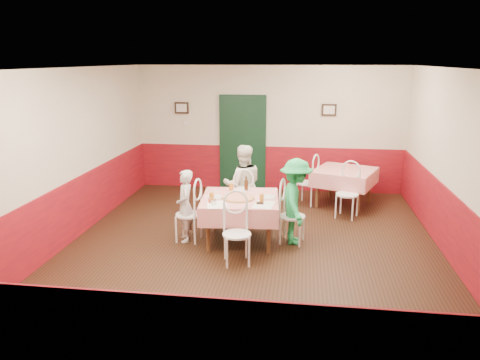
# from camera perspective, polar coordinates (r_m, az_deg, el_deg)

# --- Properties ---
(floor) EXTENTS (7.00, 7.00, 0.00)m
(floor) POSITION_cam_1_polar(r_m,az_deg,el_deg) (7.59, 1.44, -8.17)
(floor) COLOR black
(floor) RESTS_ON ground
(ceiling) EXTENTS (7.00, 7.00, 0.00)m
(ceiling) POSITION_cam_1_polar(r_m,az_deg,el_deg) (7.00, 1.59, 13.48)
(ceiling) COLOR white
(ceiling) RESTS_ON back_wall
(back_wall) EXTENTS (6.00, 0.10, 2.80)m
(back_wall) POSITION_cam_1_polar(r_m,az_deg,el_deg) (10.60, 3.60, 6.23)
(back_wall) COLOR beige
(back_wall) RESTS_ON ground
(front_wall) EXTENTS (6.00, 0.10, 2.80)m
(front_wall) POSITION_cam_1_polar(r_m,az_deg,el_deg) (3.86, -4.25, -8.91)
(front_wall) COLOR beige
(front_wall) RESTS_ON ground
(left_wall) EXTENTS (0.10, 7.00, 2.80)m
(left_wall) POSITION_cam_1_polar(r_m,az_deg,el_deg) (8.05, -20.24, 2.69)
(left_wall) COLOR beige
(left_wall) RESTS_ON ground
(right_wall) EXTENTS (0.10, 7.00, 2.80)m
(right_wall) POSITION_cam_1_polar(r_m,az_deg,el_deg) (7.47, 25.05, 1.34)
(right_wall) COLOR beige
(right_wall) RESTS_ON ground
(wainscot_back) EXTENTS (6.00, 0.03, 1.00)m
(wainscot_back) POSITION_cam_1_polar(r_m,az_deg,el_deg) (10.75, 3.52, 1.47)
(wainscot_back) COLOR maroon
(wainscot_back) RESTS_ON ground
(wainscot_front) EXTENTS (6.00, 0.03, 1.00)m
(wainscot_front) POSITION_cam_1_polar(r_m,az_deg,el_deg) (4.31, -3.97, -19.87)
(wainscot_front) COLOR maroon
(wainscot_front) RESTS_ON ground
(wainscot_left) EXTENTS (0.03, 7.00, 1.00)m
(wainscot_left) POSITION_cam_1_polar(r_m,az_deg,el_deg) (8.27, -19.60, -3.42)
(wainscot_left) COLOR maroon
(wainscot_left) RESTS_ON ground
(wainscot_right) EXTENTS (0.03, 7.00, 1.00)m
(wainscot_right) POSITION_cam_1_polar(r_m,az_deg,el_deg) (7.70, 24.22, -5.18)
(wainscot_right) COLOR maroon
(wainscot_right) RESTS_ON ground
(door) EXTENTS (0.96, 0.06, 2.10)m
(door) POSITION_cam_1_polar(r_m,az_deg,el_deg) (10.66, 0.32, 4.41)
(door) COLOR black
(door) RESTS_ON ground
(picture_left) EXTENTS (0.32, 0.03, 0.26)m
(picture_left) POSITION_cam_1_polar(r_m,az_deg,el_deg) (10.82, -7.13, 8.73)
(picture_left) COLOR black
(picture_left) RESTS_ON back_wall
(picture_right) EXTENTS (0.32, 0.03, 0.26)m
(picture_right) POSITION_cam_1_polar(r_m,az_deg,el_deg) (10.48, 10.80, 8.39)
(picture_right) COLOR black
(picture_right) RESTS_ON back_wall
(thermostat) EXTENTS (0.10, 0.03, 0.10)m
(thermostat) POSITION_cam_1_polar(r_m,az_deg,el_deg) (10.84, -6.55, 6.89)
(thermostat) COLOR white
(thermostat) RESTS_ON back_wall
(main_table) EXTENTS (1.31, 1.31, 0.77)m
(main_table) POSITION_cam_1_polar(r_m,az_deg,el_deg) (7.68, 0.00, -4.88)
(main_table) COLOR red
(main_table) RESTS_ON ground
(second_table) EXTENTS (1.45, 1.45, 0.77)m
(second_table) POSITION_cam_1_polar(r_m,az_deg,el_deg) (9.79, 12.55, -0.93)
(second_table) COLOR red
(second_table) RESTS_ON ground
(chair_left) EXTENTS (0.46, 0.46, 0.90)m
(chair_left) POSITION_cam_1_polar(r_m,az_deg,el_deg) (7.75, -6.31, -4.21)
(chair_left) COLOR white
(chair_left) RESTS_ON ground
(chair_right) EXTENTS (0.49, 0.49, 0.90)m
(chair_right) POSITION_cam_1_polar(r_m,az_deg,el_deg) (7.66, 6.38, -4.44)
(chair_right) COLOR white
(chair_right) RESTS_ON ground
(chair_far) EXTENTS (0.50, 0.50, 0.90)m
(chair_far) POSITION_cam_1_polar(r_m,az_deg,el_deg) (8.47, 0.32, -2.48)
(chair_far) COLOR white
(chair_far) RESTS_ON ground
(chair_near) EXTENTS (0.51, 0.51, 0.90)m
(chair_near) POSITION_cam_1_polar(r_m,az_deg,el_deg) (6.86, -0.39, -6.65)
(chair_near) COLOR white
(chair_near) RESTS_ON ground
(chair_second_a) EXTENTS (0.54, 0.54, 0.90)m
(chair_second_a) POSITION_cam_1_polar(r_m,az_deg,el_deg) (9.73, 8.18, -0.36)
(chair_second_a) COLOR white
(chair_second_a) RESTS_ON ground
(chair_second_b) EXTENTS (0.54, 0.54, 0.90)m
(chair_second_b) POSITION_cam_1_polar(r_m,az_deg,el_deg) (9.05, 12.95, -1.73)
(chair_second_b) COLOR white
(chair_second_b) RESTS_ON ground
(pizza) EXTENTS (0.54, 0.54, 0.03)m
(pizza) POSITION_cam_1_polar(r_m,az_deg,el_deg) (7.49, -0.21, -2.17)
(pizza) COLOR #B74723
(pizza) RESTS_ON main_table
(plate_left) EXTENTS (0.27, 0.27, 0.01)m
(plate_left) POSITION_cam_1_polar(r_m,az_deg,el_deg) (7.57, -3.09, -2.07)
(plate_left) COLOR white
(plate_left) RESTS_ON main_table
(plate_right) EXTENTS (0.27, 0.27, 0.01)m
(plate_right) POSITION_cam_1_polar(r_m,az_deg,el_deg) (7.57, 3.37, -2.08)
(plate_right) COLOR white
(plate_right) RESTS_ON main_table
(plate_far) EXTENTS (0.27, 0.27, 0.01)m
(plate_far) POSITION_cam_1_polar(r_m,az_deg,el_deg) (7.96, 0.26, -1.22)
(plate_far) COLOR white
(plate_far) RESTS_ON main_table
(glass_a) EXTENTS (0.08, 0.08, 0.14)m
(glass_a) POSITION_cam_1_polar(r_m,az_deg,el_deg) (7.32, -3.48, -2.14)
(glass_a) COLOR #BF7219
(glass_a) RESTS_ON main_table
(glass_b) EXTENTS (0.07, 0.07, 0.12)m
(glass_b) POSITION_cam_1_polar(r_m,az_deg,el_deg) (7.32, 2.65, -2.21)
(glass_b) COLOR #BF7219
(glass_b) RESTS_ON main_table
(glass_c) EXTENTS (0.07, 0.07, 0.13)m
(glass_c) POSITION_cam_1_polar(r_m,az_deg,el_deg) (7.91, -1.07, -0.90)
(glass_c) COLOR #BF7219
(glass_c) RESTS_ON main_table
(beer_bottle) EXTENTS (0.07, 0.07, 0.23)m
(beer_bottle) POSITION_cam_1_polar(r_m,az_deg,el_deg) (7.89, 0.75, -0.56)
(beer_bottle) COLOR #381C0A
(beer_bottle) RESTS_ON main_table
(shaker_a) EXTENTS (0.04, 0.04, 0.09)m
(shaker_a) POSITION_cam_1_polar(r_m,az_deg,el_deg) (7.18, -3.41, -2.71)
(shaker_a) COLOR silver
(shaker_a) RESTS_ON main_table
(shaker_b) EXTENTS (0.04, 0.04, 0.09)m
(shaker_b) POSITION_cam_1_polar(r_m,az_deg,el_deg) (7.17, -3.04, -2.73)
(shaker_b) COLOR silver
(shaker_b) RESTS_ON main_table
(shaker_c) EXTENTS (0.04, 0.04, 0.09)m
(shaker_c) POSITION_cam_1_polar(r_m,az_deg,el_deg) (7.27, -3.74, -2.48)
(shaker_c) COLOR #B23319
(shaker_c) RESTS_ON main_table
(menu_left) EXTENTS (0.38, 0.46, 0.00)m
(menu_left) POSITION_cam_1_polar(r_m,az_deg,el_deg) (7.19, -2.82, -3.02)
(menu_left) COLOR white
(menu_left) RESTS_ON main_table
(menu_right) EXTENTS (0.35, 0.44, 0.00)m
(menu_right) POSITION_cam_1_polar(r_m,az_deg,el_deg) (7.19, 2.92, -3.02)
(menu_right) COLOR white
(menu_right) RESTS_ON main_table
(wallet) EXTENTS (0.12, 0.10, 0.02)m
(wallet) POSITION_cam_1_polar(r_m,az_deg,el_deg) (7.24, 2.45, -2.83)
(wallet) COLOR black
(wallet) RESTS_ON main_table
(diner_left) EXTENTS (0.40, 0.50, 1.20)m
(diner_left) POSITION_cam_1_polar(r_m,az_deg,el_deg) (7.71, -6.70, -3.16)
(diner_left) COLOR gray
(diner_left) RESTS_ON ground
(diner_far) EXTENTS (0.82, 0.70, 1.46)m
(diner_far) POSITION_cam_1_polar(r_m,az_deg,el_deg) (8.44, 0.34, -0.58)
(diner_far) COLOR gray
(diner_far) RESTS_ON ground
(diner_right) EXTENTS (0.62, 0.96, 1.41)m
(diner_right) POSITION_cam_1_polar(r_m,az_deg,el_deg) (7.59, 6.81, -2.63)
(diner_right) COLOR gray
(diner_right) RESTS_ON ground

